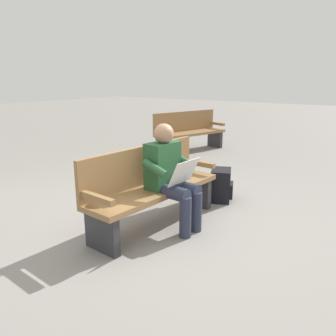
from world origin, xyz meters
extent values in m
plane|color=gray|center=(0.00, 0.00, 0.00)|extent=(40.00, 40.00, 0.00)
cube|color=olive|center=(0.00, 0.00, 0.42)|extent=(1.82, 0.58, 0.06)
cube|color=olive|center=(-0.01, -0.21, 0.68)|extent=(1.80, 0.15, 0.45)
cube|color=olive|center=(-0.85, 0.05, 0.57)|extent=(0.09, 0.48, 0.06)
cube|color=olive|center=(0.85, -0.05, 0.57)|extent=(0.09, 0.48, 0.06)
cube|color=#2D2D33|center=(-0.80, 0.04, 0.20)|extent=(0.10, 0.44, 0.39)
cube|color=#2D2D33|center=(0.80, -0.04, 0.20)|extent=(0.10, 0.44, 0.39)
cube|color=#23512D|center=(-0.06, 0.05, 0.71)|extent=(0.41, 0.24, 0.52)
sphere|color=#A87A5B|center=(-0.06, 0.07, 1.07)|extent=(0.22, 0.22, 0.22)
cylinder|color=#282D42|center=(-0.15, 0.27, 0.47)|extent=(0.17, 0.43, 0.15)
cylinder|color=#282D42|center=(0.05, 0.26, 0.47)|extent=(0.17, 0.43, 0.15)
cylinder|color=#282D42|center=(-0.13, 0.46, 0.23)|extent=(0.13, 0.13, 0.45)
cylinder|color=#282D42|center=(0.07, 0.45, 0.23)|extent=(0.13, 0.13, 0.45)
cylinder|color=#23512D|center=(-0.29, 0.17, 0.74)|extent=(0.11, 0.32, 0.18)
cylinder|color=#23512D|center=(0.19, 0.14, 0.74)|extent=(0.11, 0.32, 0.18)
cube|color=silver|center=(-0.04, 0.35, 0.68)|extent=(0.41, 0.15, 0.27)
cube|color=black|center=(-1.18, 0.22, 0.22)|extent=(0.43, 0.38, 0.44)
cube|color=black|center=(-1.24, 0.35, 0.15)|extent=(0.24, 0.14, 0.20)
cube|color=olive|center=(-3.71, -1.89, 0.42)|extent=(1.86, 0.96, 0.06)
cube|color=olive|center=(-3.77, -2.10, 0.68)|extent=(1.74, 0.55, 0.45)
cube|color=olive|center=(-4.53, -1.65, 0.57)|extent=(0.19, 0.48, 0.06)
cube|color=olive|center=(-2.89, -2.12, 0.57)|extent=(0.19, 0.48, 0.06)
cube|color=#2D2D33|center=(-4.48, -1.67, 0.20)|extent=(0.20, 0.44, 0.39)
cube|color=#2D2D33|center=(-2.94, -2.11, 0.20)|extent=(0.20, 0.44, 0.39)
camera|label=1|loc=(2.87, 2.27, 1.66)|focal=36.30mm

